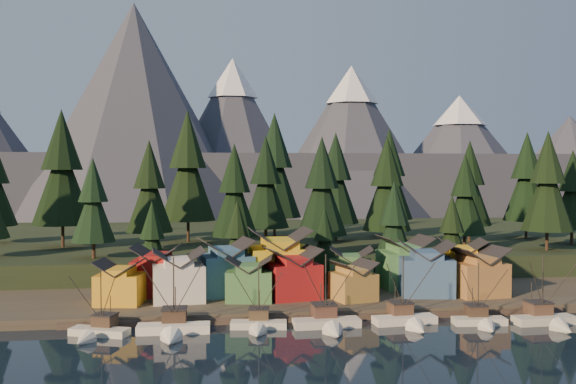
{
  "coord_description": "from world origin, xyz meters",
  "views": [
    {
      "loc": [
        -18.81,
        -82.54,
        23.61
      ],
      "look_at": [
        -3.53,
        30.0,
        19.65
      ],
      "focal_mm": 40.0,
      "sensor_mm": 36.0,
      "label": 1
    }
  ],
  "objects": [
    {
      "name": "ground",
      "position": [
        0.0,
        0.0,
        0.0
      ],
      "size": [
        500.0,
        500.0,
        0.0
      ],
      "primitive_type": "plane",
      "color": "black",
      "rests_on": "ground"
    },
    {
      "name": "shore_strip",
      "position": [
        0.0,
        40.0,
        0.75
      ],
      "size": [
        400.0,
        50.0,
        1.5
      ],
      "primitive_type": "cube",
      "color": "#393329",
      "rests_on": "ground"
    },
    {
      "name": "hillside",
      "position": [
        0.0,
        90.0,
        3.0
      ],
      "size": [
        420.0,
        100.0,
        6.0
      ],
      "primitive_type": "cube",
      "color": "black",
      "rests_on": "ground"
    },
    {
      "name": "dock",
      "position": [
        0.0,
        16.5,
        0.5
      ],
      "size": [
        80.0,
        4.0,
        1.0
      ],
      "primitive_type": "cube",
      "color": "#4D3F37",
      "rests_on": "ground"
    },
    {
      "name": "mountain_ridge",
      "position": [
        -4.2,
        213.59,
        26.06
      ],
      "size": [
        560.0,
        190.0,
        90.0
      ],
      "color": "#444757",
      "rests_on": "ground"
    },
    {
      "name": "boat_0",
      "position": [
        -33.59,
        9.82,
        2.01
      ],
      "size": [
        9.05,
        9.52,
        10.38
      ],
      "rotation": [
        0.0,
        0.0,
        -0.35
      ],
      "color": "beige",
      "rests_on": "ground"
    },
    {
      "name": "boat_1",
      "position": [
        -22.9,
        9.65,
        2.29
      ],
      "size": [
        10.83,
        11.75,
        12.2
      ],
      "rotation": [
        0.0,
        0.0,
        -0.03
      ],
      "color": "white",
      "rests_on": "ground"
    },
    {
      "name": "boat_2",
      "position": [
        -10.53,
        10.95,
        1.98
      ],
      "size": [
        8.81,
        9.4,
        10.26
      ],
      "rotation": [
        0.0,
        0.0,
        -0.13
      ],
      "color": "beige",
      "rests_on": "ground"
    },
    {
      "name": "boat_3",
      "position": [
        -0.22,
        10.0,
        2.31
      ],
      "size": [
        10.4,
        11.27,
        12.1
      ],
      "rotation": [
        0.0,
        0.0,
        0.04
      ],
      "color": "beige",
      "rests_on": "ground"
    },
    {
      "name": "boat_4",
      "position": [
        12.11,
        10.49,
        2.2
      ],
      "size": [
        10.16,
        10.91,
        11.57
      ],
      "rotation": [
        0.0,
        0.0,
        0.09
      ],
      "color": "white",
      "rests_on": "ground"
    },
    {
      "name": "boat_5",
      "position": [
        23.07,
        8.68,
        2.06
      ],
      "size": [
        8.35,
        8.98,
        10.38
      ],
      "rotation": [
        0.0,
        0.0,
        -0.08
      ],
      "color": "beige",
      "rests_on": "ground"
    },
    {
      "name": "boat_6",
      "position": [
        33.25,
        7.5,
        2.28
      ],
      "size": [
        9.89,
        10.71,
        11.8
      ],
      "rotation": [
        0.0,
        0.0,
        0.04
      ],
      "color": "beige",
      "rests_on": "ground"
    },
    {
      "name": "house_front_0",
      "position": [
        -32.14,
        24.92,
        5.3
      ],
      "size": [
        8.25,
        7.92,
        7.24
      ],
      "rotation": [
        0.0,
        0.0,
        -0.16
      ],
      "color": "gold",
      "rests_on": "shore_strip"
    },
    {
      "name": "house_front_1",
      "position": [
        -22.69,
        26.15,
        6.1
      ],
      "size": [
        9.22,
        8.91,
        8.75
      ],
      "rotation": [
        0.0,
        0.0,
        0.1
      ],
      "color": "silver",
      "rests_on": "shore_strip"
    },
    {
      "name": "house_front_2",
      "position": [
        -10.66,
        25.25,
        5.46
      ],
      "size": [
        8.82,
        8.87,
        7.53
      ],
      "rotation": [
        0.0,
        0.0,
        -0.16
      ],
      "color": "#40743F",
      "rests_on": "shore_strip"
    },
    {
      "name": "house_front_3",
      "position": [
        -3.31,
        26.0,
        6.05
      ],
      "size": [
        10.0,
        9.7,
        8.65
      ],
      "rotation": [
        0.0,
        0.0,
        0.21
      ],
      "color": "maroon",
      "rests_on": "shore_strip"
    },
    {
      "name": "house_front_4",
      "position": [
        6.7,
        23.13,
        4.97
      ],
      "size": [
        7.99,
        8.35,
        6.6
      ],
      "rotation": [
        0.0,
        0.0,
        0.26
      ],
      "color": "olive",
      "rests_on": "shore_strip"
    },
    {
      "name": "house_front_5",
      "position": [
        20.38,
        25.41,
        6.44
      ],
      "size": [
        10.24,
        9.58,
        9.41
      ],
      "rotation": [
        0.0,
        0.0,
        -0.17
      ],
      "color": "#365680",
      "rests_on": "shore_strip"
    },
    {
      "name": "house_front_6",
      "position": [
        29.29,
        23.84,
        5.98
      ],
      "size": [
        9.46,
        9.05,
        8.53
      ],
      "rotation": [
        0.0,
        0.0,
        0.12
      ],
      "color": "#A3713A",
      "rests_on": "shore_strip"
    },
    {
      "name": "house_back_0",
      "position": [
        -26.7,
        31.76,
        6.1
      ],
      "size": [
        8.93,
        8.65,
        8.76
      ],
      "rotation": [
        0.0,
        0.0,
        -0.12
      ],
      "color": "maroon",
      "rests_on": "shore_strip"
    },
    {
      "name": "house_back_1",
      "position": [
        -14.52,
        30.73,
        6.63
      ],
      "size": [
        10.21,
        10.29,
        9.78
      ],
      "rotation": [
        0.0,
        0.0,
        0.19
      ],
      "color": "#396387",
      "rests_on": "shore_strip"
    },
    {
      "name": "house_back_2",
      "position": [
        -4.73,
        32.52,
        7.47
      ],
      "size": [
        10.96,
        10.1,
        11.37
      ],
      "rotation": [
        0.0,
        0.0,
        0.03
      ],
      "color": "gold",
      "rests_on": "shore_strip"
    },
    {
      "name": "house_back_3",
      "position": [
        8.37,
        31.87,
        5.62
      ],
      "size": [
        8.77,
        8.08,
        7.85
      ],
      "rotation": [
        0.0,
        0.0,
        -0.17
      ],
      "color": "#42753F",
      "rests_on": "shore_strip"
    },
    {
      "name": "house_back_4",
      "position": [
        18.84,
        32.6,
        6.56
      ],
      "size": [
        9.17,
        8.83,
        9.64
      ],
      "rotation": [
        0.0,
        0.0,
        0.04
      ],
      "color": "#447F46",
      "rests_on": "shore_strip"
    },
    {
      "name": "house_back_5",
      "position": [
        29.38,
        31.05,
        6.28
      ],
      "size": [
        9.79,
        9.87,
        9.1
      ],
      "rotation": [
        0.0,
        0.0,
        -0.24
      ],
      "color": "gold",
      "rests_on": "shore_strip"
    },
    {
      "name": "tree_hill_1",
      "position": [
        -50.0,
        68.0,
        23.12
      ],
      "size": [
        13.44,
        13.44,
        31.31
      ],
      "color": "#332319",
      "rests_on": "hillside"
    },
    {
      "name": "tree_hill_2",
      "position": [
        -40.0,
        48.0,
        16.98
      ],
      "size": [
        8.62,
        8.62,
        20.09
      ],
      "color": "#332319",
      "rests_on": "hillside"
    },
    {
      "name": "tree_hill_3",
      "position": [
        -30.0,
        60.0,
        19.2
      ],
      "size": [
        10.37,
        10.37,
        24.16
      ],
      "color": "#332319",
      "rests_on": "hillside"
    },
    {
      "name": "tree_hill_4",
      "position": [
        -22.0,
        75.0,
        23.55
      ],
      "size": [
        13.77,
        13.77,
        32.09
      ],
      "color": "#332319",
      "rests_on": "hillside"
    },
    {
      "name": "tree_hill_5",
      "position": [
        -12.0,
        50.0,
        18.62
      ],
      "size": [
        9.91,
        9.91,
        23.09
      ],
      "color": "#332319",
      "rests_on": "hillside"
    },
    {
      "name": "tree_hill_6",
      "position": [
        -4.0,
        65.0,
        19.96
      ],
      "size": [
        10.96,
        10.96,
        25.54
      ],
      "color": "#332319",
      "rests_on": "hillside"
    },
    {
      "name": "tree_hill_7",
      "position": [
        6.0,
        48.0,
        19.41
      ],
      "size": [
        10.53,
        10.53,
        24.53
      ],
      "color": "#332319",
      "rests_on": "hillside"
    },
    {
      "name": "tree_hill_8",
      "position": [
        14.0,
        72.0,
        20.65
      ],
      "size": [
        11.5,
        11.5,
        26.8
      ],
      "color": "#332319",
      "rests_on": "hillside"
    },
    {
      "name": "tree_hill_9",
      "position": [
        22.0,
        55.0,
        19.65
      ],
      "size": [
        10.72,
        10.72,
        24.96
      ],
      "color": "#332319",
      "rests_on": "hillside"
    },
    {
      "name": "tree_hill_10",
      "position": [
        30.0,
        80.0,
        21.52
      ],
      "size": [
        12.18,
        12.18,
        28.38
      ],
      "color": "#332319",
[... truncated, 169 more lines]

